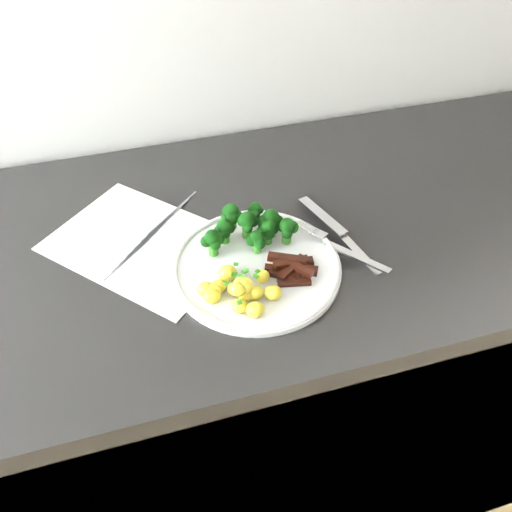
# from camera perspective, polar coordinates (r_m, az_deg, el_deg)

# --- Properties ---
(counter) EXTENTS (2.48, 0.62, 0.93)m
(counter) POSITION_cam_1_polar(r_m,az_deg,el_deg) (1.25, -3.25, -14.15)
(counter) COLOR black
(counter) RESTS_ON ground
(recipe_paper) EXTENTS (0.36, 0.36, 0.00)m
(recipe_paper) POSITION_cam_1_polar(r_m,az_deg,el_deg) (0.89, -12.19, 1.33)
(recipe_paper) COLOR silver
(recipe_paper) RESTS_ON counter
(plate) EXTENTS (0.27, 0.27, 0.02)m
(plate) POSITION_cam_1_polar(r_m,az_deg,el_deg) (0.83, 0.00, -1.11)
(plate) COLOR white
(plate) RESTS_ON counter
(broccoli) EXTENTS (0.16, 0.10, 0.06)m
(broccoli) POSITION_cam_1_polar(r_m,az_deg,el_deg) (0.84, -0.57, 3.22)
(broccoli) COLOR #276318
(broccoli) RESTS_ON plate
(potatoes) EXTENTS (0.12, 0.11, 0.04)m
(potatoes) POSITION_cam_1_polar(r_m,az_deg,el_deg) (0.77, -2.02, -3.56)
(potatoes) COLOR gold
(potatoes) RESTS_ON plate
(beef_strips) EXTENTS (0.08, 0.07, 0.03)m
(beef_strips) POSITION_cam_1_polar(r_m,az_deg,el_deg) (0.81, 3.85, -1.24)
(beef_strips) COLOR black
(beef_strips) RESTS_ON plate
(fork) EXTENTS (0.11, 0.16, 0.02)m
(fork) POSITION_cam_1_polar(r_m,az_deg,el_deg) (0.85, 9.54, 0.77)
(fork) COLOR silver
(fork) RESTS_ON plate
(knife) EXTENTS (0.07, 0.21, 0.02)m
(knife) POSITION_cam_1_polar(r_m,az_deg,el_deg) (0.88, 9.99, 1.39)
(knife) COLOR silver
(knife) RESTS_ON plate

